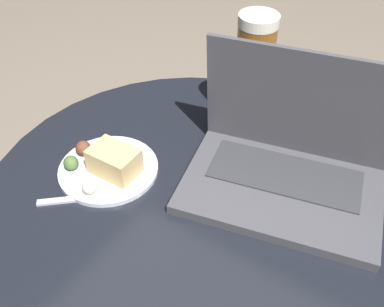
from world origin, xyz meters
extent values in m
cylinder|color=black|center=(0.00, 0.00, 0.25)|extent=(0.06, 0.06, 0.48)
cylinder|color=black|center=(0.00, 0.00, 0.50)|extent=(0.75, 0.75, 0.02)
cube|color=#47474C|center=(0.14, 0.07, 0.52)|extent=(0.38, 0.29, 0.02)
cube|color=#333338|center=(0.13, 0.11, 0.53)|extent=(0.28, 0.16, 0.00)
cube|color=#47474C|center=(0.12, 0.17, 0.64)|extent=(0.34, 0.11, 0.22)
cube|color=silver|center=(0.12, 0.17, 0.64)|extent=(0.31, 0.09, 0.20)
cylinder|color=brown|center=(0.00, 0.22, 0.62)|extent=(0.07, 0.07, 0.23)
cylinder|color=white|center=(0.00, 0.22, 0.75)|extent=(0.07, 0.07, 0.02)
cylinder|color=silver|center=(-0.15, -0.05, 0.52)|extent=(0.19, 0.19, 0.01)
cube|color=#DBB775|center=(-0.14, -0.05, 0.54)|extent=(0.09, 0.06, 0.05)
sphere|color=brown|center=(-0.22, -0.04, 0.53)|extent=(0.03, 0.03, 0.03)
sphere|color=#4C6B33|center=(-0.21, -0.09, 0.53)|extent=(0.03, 0.03, 0.03)
sphere|color=beige|center=(-0.14, -0.11, 0.53)|extent=(0.03, 0.03, 0.03)
cube|color=silver|center=(-0.16, -0.14, 0.51)|extent=(0.10, 0.09, 0.00)
cube|color=silver|center=(-0.09, -0.08, 0.51)|extent=(0.06, 0.05, 0.00)
camera|label=1|loc=(0.31, -0.47, 1.09)|focal=42.00mm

